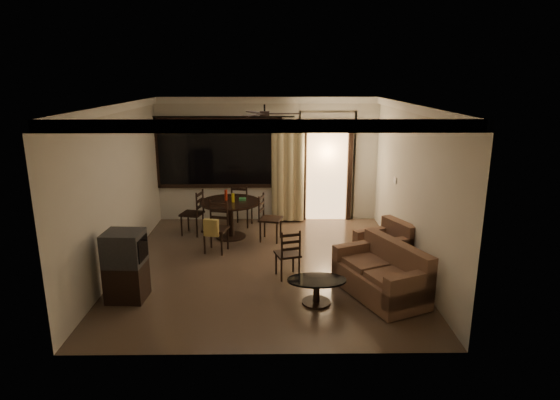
{
  "coord_description": "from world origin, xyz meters",
  "views": [
    {
      "loc": [
        0.16,
        -7.72,
        3.25
      ],
      "look_at": [
        0.25,
        0.2,
        1.14
      ],
      "focal_mm": 30.0,
      "sensor_mm": 36.0,
      "label": 1
    }
  ],
  "objects_px": {
    "dining_chair_north": "(242,213)",
    "armchair": "(386,249)",
    "dining_table": "(230,209)",
    "dining_chair_west": "(193,221)",
    "dining_chair_south": "(216,236)",
    "tv_cabinet": "(126,266)",
    "coffee_table": "(317,287)",
    "side_chair": "(288,263)",
    "sofa": "(383,276)",
    "dining_chair_east": "(270,227)"
  },
  "relations": [
    {
      "from": "dining_chair_north",
      "to": "coffee_table",
      "type": "relative_size",
      "value": 1.09
    },
    {
      "from": "tv_cabinet",
      "to": "coffee_table",
      "type": "bearing_deg",
      "value": -0.82
    },
    {
      "from": "side_chair",
      "to": "coffee_table",
      "type": "bearing_deg",
      "value": 96.23
    },
    {
      "from": "dining_chair_south",
      "to": "dining_chair_north",
      "type": "relative_size",
      "value": 1.0
    },
    {
      "from": "dining_table",
      "to": "coffee_table",
      "type": "height_order",
      "value": "dining_table"
    },
    {
      "from": "dining_chair_west",
      "to": "tv_cabinet",
      "type": "relative_size",
      "value": 0.9
    },
    {
      "from": "dining_chair_south",
      "to": "side_chair",
      "type": "distance_m",
      "value": 1.77
    },
    {
      "from": "dining_table",
      "to": "dining_chair_west",
      "type": "distance_m",
      "value": 0.9
    },
    {
      "from": "dining_chair_north",
      "to": "armchair",
      "type": "relative_size",
      "value": 0.92
    },
    {
      "from": "coffee_table",
      "to": "side_chair",
      "type": "bearing_deg",
      "value": 112.94
    },
    {
      "from": "coffee_table",
      "to": "tv_cabinet",
      "type": "bearing_deg",
      "value": 176.28
    },
    {
      "from": "dining_chair_east",
      "to": "tv_cabinet",
      "type": "distance_m",
      "value": 3.33
    },
    {
      "from": "dining_chair_east",
      "to": "armchair",
      "type": "xyz_separation_m",
      "value": [
        2.03,
        -1.4,
        0.05
      ]
    },
    {
      "from": "dining_chair_south",
      "to": "coffee_table",
      "type": "relative_size",
      "value": 1.09
    },
    {
      "from": "coffee_table",
      "to": "dining_table",
      "type": "bearing_deg",
      "value": 117.31
    },
    {
      "from": "dining_chair_north",
      "to": "side_chair",
      "type": "relative_size",
      "value": 1.12
    },
    {
      "from": "dining_table",
      "to": "dining_chair_east",
      "type": "relative_size",
      "value": 1.3
    },
    {
      "from": "dining_chair_west",
      "to": "tv_cabinet",
      "type": "distance_m",
      "value": 3.01
    },
    {
      "from": "dining_chair_west",
      "to": "dining_chair_north",
      "type": "bearing_deg",
      "value": 133.24
    },
    {
      "from": "dining_table",
      "to": "side_chair",
      "type": "distance_m",
      "value": 2.33
    },
    {
      "from": "side_chair",
      "to": "dining_table",
      "type": "bearing_deg",
      "value": -77.46
    },
    {
      "from": "dining_chair_south",
      "to": "dining_chair_north",
      "type": "height_order",
      "value": "same"
    },
    {
      "from": "dining_chair_east",
      "to": "dining_chair_south",
      "type": "xyz_separation_m",
      "value": [
        -1.02,
        -0.63,
        0.02
      ]
    },
    {
      "from": "sofa",
      "to": "coffee_table",
      "type": "height_order",
      "value": "sofa"
    },
    {
      "from": "dining_chair_north",
      "to": "sofa",
      "type": "distance_m",
      "value": 4.19
    },
    {
      "from": "dining_chair_south",
      "to": "armchair",
      "type": "height_order",
      "value": "dining_chair_south"
    },
    {
      "from": "coffee_table",
      "to": "sofa",
      "type": "bearing_deg",
      "value": 13.55
    },
    {
      "from": "dining_chair_north",
      "to": "coffee_table",
      "type": "distance_m",
      "value": 3.94
    },
    {
      "from": "tv_cabinet",
      "to": "sofa",
      "type": "height_order",
      "value": "tv_cabinet"
    },
    {
      "from": "dining_chair_west",
      "to": "coffee_table",
      "type": "xyz_separation_m",
      "value": [
        2.33,
        -3.14,
        -0.03
      ]
    },
    {
      "from": "dining_table",
      "to": "tv_cabinet",
      "type": "height_order",
      "value": "tv_cabinet"
    },
    {
      "from": "coffee_table",
      "to": "side_chair",
      "type": "height_order",
      "value": "side_chair"
    },
    {
      "from": "dining_chair_west",
      "to": "dining_chair_east",
      "type": "xyz_separation_m",
      "value": [
        1.63,
        -0.4,
        0.0
      ]
    },
    {
      "from": "dining_chair_north",
      "to": "sofa",
      "type": "height_order",
      "value": "dining_chair_north"
    },
    {
      "from": "dining_chair_east",
      "to": "armchair",
      "type": "bearing_deg",
      "value": -110.94
    },
    {
      "from": "coffee_table",
      "to": "side_chair",
      "type": "relative_size",
      "value": 1.02
    },
    {
      "from": "tv_cabinet",
      "to": "side_chair",
      "type": "relative_size",
      "value": 1.25
    },
    {
      "from": "dining_chair_south",
      "to": "dining_table",
      "type": "bearing_deg",
      "value": 89.9
    },
    {
      "from": "dining_chair_east",
      "to": "coffee_table",
      "type": "distance_m",
      "value": 2.83
    },
    {
      "from": "armchair",
      "to": "coffee_table",
      "type": "xyz_separation_m",
      "value": [
        -1.33,
        -1.34,
        -0.07
      ]
    },
    {
      "from": "dining_chair_north",
      "to": "sofa",
      "type": "xyz_separation_m",
      "value": [
        2.36,
        -3.46,
        0.04
      ]
    },
    {
      "from": "dining_chair_west",
      "to": "side_chair",
      "type": "distance_m",
      "value": 2.93
    },
    {
      "from": "tv_cabinet",
      "to": "armchair",
      "type": "xyz_separation_m",
      "value": [
        4.14,
        1.16,
        -0.2
      ]
    },
    {
      "from": "dining_chair_south",
      "to": "sofa",
      "type": "relative_size",
      "value": 0.56
    },
    {
      "from": "tv_cabinet",
      "to": "dining_chair_east",
      "type": "bearing_deg",
      "value": 53.41
    },
    {
      "from": "dining_chair_west",
      "to": "coffee_table",
      "type": "distance_m",
      "value": 3.91
    },
    {
      "from": "dining_chair_south",
      "to": "sofa",
      "type": "distance_m",
      "value": 3.32
    },
    {
      "from": "dining_chair_east",
      "to": "side_chair",
      "type": "distance_m",
      "value": 1.83
    },
    {
      "from": "dining_chair_east",
      "to": "dining_chair_south",
      "type": "bearing_deg",
      "value": 135.7
    },
    {
      "from": "dining_table",
      "to": "coffee_table",
      "type": "relative_size",
      "value": 1.42
    }
  ]
}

